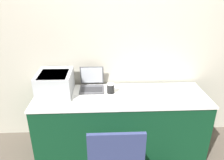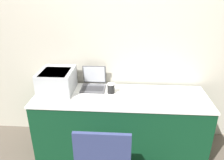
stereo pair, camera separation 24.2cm
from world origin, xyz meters
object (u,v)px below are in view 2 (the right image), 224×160
Objects in this scene: laptop_left at (94,83)px; mouse at (119,98)px; coffee_cup at (111,88)px; external_keyboard at (93,97)px; printer at (57,80)px.

mouse is at bearing -40.67° from laptop_left.
laptop_left reaches higher than coffee_cup.
mouse is at bearing -55.49° from coffee_cup.
external_keyboard is at bearing 179.42° from mouse.
laptop_left is at bearing 95.51° from external_keyboard.
printer is at bearing -162.66° from laptop_left.
external_keyboard is (0.03, -0.27, -0.05)m from laptop_left.
mouse is (0.73, -0.15, -0.13)m from printer.
printer is at bearing 161.13° from external_keyboard.
printer is 5.61× the size of mouse.
printer reaches higher than coffee_cup.
laptop_left is 2.52× the size of coffee_cup.
mouse is at bearing -0.58° from external_keyboard.
printer is 0.75m from mouse.
mouse is (0.32, -0.28, -0.04)m from laptop_left.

